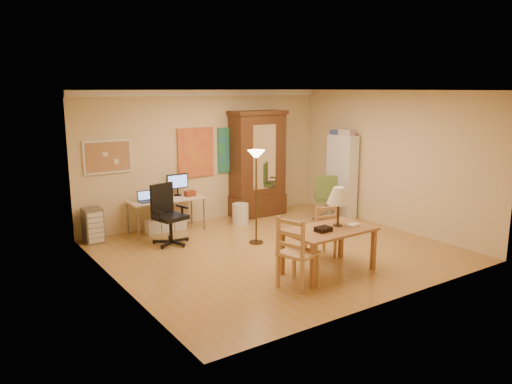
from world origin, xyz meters
TOP-DOWN VIEW (x-y plane):
  - floor at (0.00, 0.00)m, footprint 5.50×5.50m
  - crown_molding at (0.00, 2.46)m, footprint 5.50×0.08m
  - corkboard at (-2.05, 2.47)m, footprint 0.90×0.04m
  - art_panel_left at (-0.25, 2.47)m, footprint 0.80×0.04m
  - art_panel_right at (0.65, 2.47)m, footprint 0.75×0.04m
  - dining_table at (0.12, -1.23)m, footprint 1.38×0.85m
  - ladder_chair_back at (0.41, -0.66)m, footprint 0.48×0.46m
  - ladder_chair_left at (-0.72, -1.44)m, footprint 0.56×0.58m
  - torchiere_lamp at (-0.06, 0.55)m, footprint 0.31×0.31m
  - computer_desk at (-1.07, 2.15)m, footprint 1.44×0.63m
  - office_chair_black at (-1.37, 1.37)m, footprint 0.66×0.66m
  - office_chair_green at (2.03, 1.00)m, footprint 0.64×0.64m
  - drawer_cart at (-2.46, 2.25)m, footprint 0.31×0.38m
  - armoire at (1.11, 2.24)m, footprint 1.23×0.59m
  - bookshelf at (2.55, 1.13)m, footprint 0.26×0.70m
  - wastebin at (0.40, 1.81)m, footprint 0.34×0.34m

SIDE VIEW (x-z plane):
  - floor at x=0.00m, z-range 0.00..0.00m
  - wastebin at x=0.40m, z-range 0.00..0.42m
  - office_chair_green at x=2.03m, z-range -0.23..0.76m
  - office_chair_black at x=-1.37m, z-range -0.25..0.83m
  - drawer_cart at x=-2.46m, z-range 0.00..0.63m
  - computer_desk at x=-1.07m, z-range -0.14..0.94m
  - ladder_chair_back at x=0.41m, z-range -0.03..0.87m
  - ladder_chair_left at x=-0.72m, z-range -0.03..0.99m
  - dining_table at x=0.12m, z-range 0.17..1.44m
  - bookshelf at x=2.55m, z-range 0.00..1.76m
  - armoire at x=1.11m, z-range -0.15..2.12m
  - torchiere_lamp at x=-0.06m, z-range 0.51..2.19m
  - art_panel_left at x=-0.25m, z-range 0.95..1.95m
  - art_panel_right at x=0.65m, z-range 0.98..1.92m
  - corkboard at x=-2.05m, z-range 1.19..1.81m
  - crown_molding at x=0.00m, z-range 2.58..2.70m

